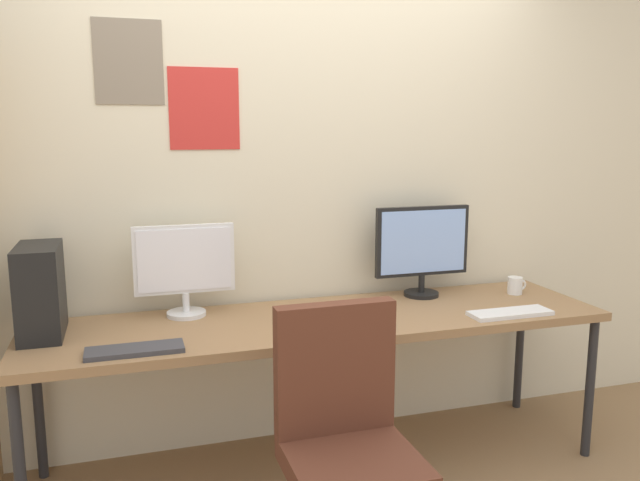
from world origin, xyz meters
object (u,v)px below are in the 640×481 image
(monitor_left, at_px, (185,266))
(keyboard_center, at_px, (339,330))
(office_chair, at_px, (347,476))
(monitor_right, at_px, (422,247))
(keyboard_right, at_px, (510,313))
(coffee_mug, at_px, (515,285))
(computer_mouse, at_px, (387,321))
(pc_tower, at_px, (40,291))
(desk, at_px, (323,327))
(keyboard_left, at_px, (135,350))

(monitor_left, relative_size, keyboard_center, 1.30)
(monitor_left, bearing_deg, office_chair, -65.61)
(monitor_right, distance_m, keyboard_center, 0.79)
(keyboard_right, bearing_deg, coffee_mug, 52.93)
(keyboard_center, xyz_separation_m, coffee_mug, (1.09, 0.33, 0.04))
(keyboard_center, distance_m, computer_mouse, 0.24)
(keyboard_right, bearing_deg, pc_tower, 170.82)
(pc_tower, bearing_deg, coffee_mug, -0.03)
(monitor_right, height_order, keyboard_center, monitor_right)
(office_chair, distance_m, coffee_mug, 1.56)
(computer_mouse, bearing_deg, desk, 141.83)
(keyboard_left, distance_m, keyboard_center, 0.84)
(office_chair, bearing_deg, monitor_left, 114.39)
(desk, bearing_deg, computer_mouse, -38.17)
(pc_tower, bearing_deg, keyboard_left, -42.38)
(keyboard_center, bearing_deg, coffee_mug, 16.80)
(keyboard_left, bearing_deg, desk, 15.31)
(office_chair, relative_size, pc_tower, 2.58)
(office_chair, xyz_separation_m, monitor_left, (-0.44, 0.98, 0.57))
(office_chair, relative_size, coffee_mug, 9.34)
(desk, relative_size, keyboard_left, 7.09)
(monitor_right, bearing_deg, office_chair, -127.59)
(monitor_left, xyz_separation_m, keyboard_right, (1.44, -0.44, -0.23))
(keyboard_right, height_order, computer_mouse, computer_mouse)
(computer_mouse, bearing_deg, pc_tower, 168.72)
(monitor_right, bearing_deg, keyboard_center, -143.60)
(keyboard_center, bearing_deg, monitor_left, 143.61)
(desk, bearing_deg, keyboard_center, -90.00)
(keyboard_right, xyz_separation_m, computer_mouse, (-0.60, 0.04, 0.01))
(office_chair, distance_m, pc_tower, 1.46)
(keyboard_left, height_order, computer_mouse, computer_mouse)
(monitor_left, height_order, keyboard_left, monitor_left)
(desk, height_order, monitor_right, monitor_right)
(monitor_left, xyz_separation_m, keyboard_left, (-0.24, -0.44, -0.23))
(pc_tower, xyz_separation_m, keyboard_right, (2.04, -0.33, -0.18))
(pc_tower, distance_m, keyboard_left, 0.52)
(coffee_mug, bearing_deg, keyboard_center, -163.20)
(pc_tower, bearing_deg, monitor_right, 3.57)
(desk, xyz_separation_m, office_chair, (-0.16, -0.77, -0.29))
(computer_mouse, bearing_deg, monitor_left, 154.51)
(computer_mouse, bearing_deg, monitor_right, 47.85)
(office_chair, height_order, keyboard_center, office_chair)
(monitor_left, xyz_separation_m, pc_tower, (-0.60, -0.11, -0.04))
(keyboard_left, height_order, coffee_mug, coffee_mug)
(keyboard_right, relative_size, coffee_mug, 3.72)
(monitor_right, xyz_separation_m, keyboard_center, (-0.60, -0.44, -0.25))
(desk, distance_m, monitor_right, 0.71)
(desk, height_order, pc_tower, pc_tower)
(desk, distance_m, keyboard_center, 0.24)
(keyboard_center, bearing_deg, monitor_right, 36.40)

